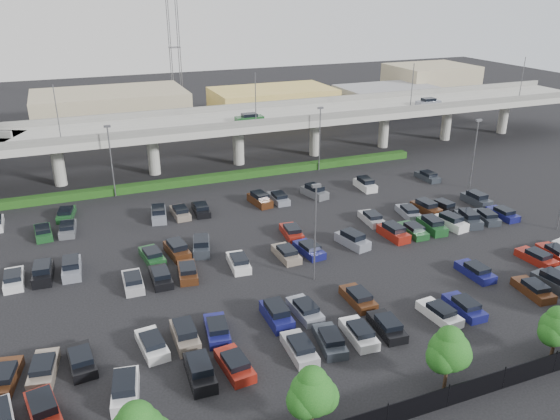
{
  "coord_description": "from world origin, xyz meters",
  "views": [
    {
      "loc": [
        -21.41,
        -51.84,
        27.69
      ],
      "look_at": [
        1.95,
        6.03,
        2.0
      ],
      "focal_mm": 35.0,
      "sensor_mm": 36.0,
      "label": 1
    }
  ],
  "objects": [
    {
      "name": "overpass",
      "position": [
        -0.22,
        31.97,
        6.97
      ],
      "size": [
        150.0,
        13.0,
        15.8
      ],
      "color": "#9B9C94",
      "rests_on": "ground"
    },
    {
      "name": "hedge",
      "position": [
        0.0,
        25.0,
        0.55
      ],
      "size": [
        66.0,
        1.6,
        1.1
      ],
      "primitive_type": "cube",
      "color": "#183C11",
      "rests_on": "ground"
    },
    {
      "name": "fence",
      "position": [
        -0.05,
        -28.0,
        0.9
      ],
      "size": [
        70.0,
        0.1,
        2.0
      ],
      "color": "black",
      "rests_on": "ground"
    },
    {
      "name": "tree_row",
      "position": [
        0.7,
        -26.53,
        3.52
      ],
      "size": [
        65.07,
        3.66,
        5.94
      ],
      "color": "#332316",
      "rests_on": "ground"
    },
    {
      "name": "ground",
      "position": [
        0.0,
        0.0,
        0.0
      ],
      "size": [
        280.0,
        280.0,
        0.0
      ],
      "primitive_type": "plane",
      "color": "black"
    },
    {
      "name": "parked_cars",
      "position": [
        -0.73,
        -4.53,
        0.62
      ],
      "size": [
        62.78,
        41.66,
        1.67
      ],
      "color": "black",
      "rests_on": "ground"
    },
    {
      "name": "distant_buildings",
      "position": [
        12.38,
        61.81,
        3.74
      ],
      "size": [
        138.0,
        24.0,
        9.0
      ],
      "color": "gray",
      "rests_on": "ground"
    },
    {
      "name": "light_poles",
      "position": [
        -4.13,
        2.0,
        6.24
      ],
      "size": [
        66.9,
        48.38,
        10.3
      ],
      "color": "#54545A",
      "rests_on": "ground"
    },
    {
      "name": "comm_tower",
      "position": [
        4.0,
        74.0,
        15.61
      ],
      "size": [
        2.4,
        2.4,
        30.0
      ],
      "color": "#54545A",
      "rests_on": "ground"
    }
  ]
}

